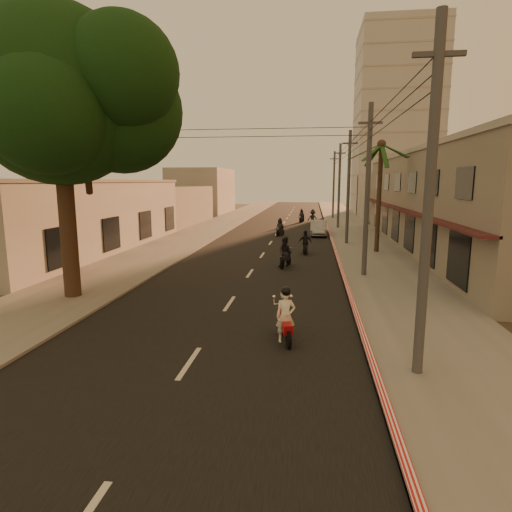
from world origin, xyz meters
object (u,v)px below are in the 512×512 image
object	(u,v)px
scooter_red	(285,317)
scooter_far_c	(302,216)
scooter_far_a	(280,228)
parked_car	(318,228)
palm_tree	(381,151)
broadleaf_tree	(69,97)
scooter_mid_b	(305,243)
scooter_mid_a	(285,253)
scooter_far_b	(313,219)

from	to	relation	value
scooter_red	scooter_far_c	distance (m)	40.48
scooter_far_a	scooter_far_c	xyz separation A→B (m)	(1.68, 13.71, -0.00)
scooter_red	parked_car	size ratio (longest dim) A/B	0.42
palm_tree	scooter_red	size ratio (longest dim) A/B	4.49
scooter_red	scooter_far_c	xyz separation A→B (m)	(-0.47, 40.48, -0.04)
broadleaf_tree	palm_tree	distance (m)	20.18
scooter_mid_b	scooter_far_a	distance (m)	10.17
scooter_mid_a	scooter_far_b	distance (m)	23.83
scooter_far_c	scooter_mid_b	bearing A→B (deg)	-70.02
scooter_red	parked_car	bearing A→B (deg)	73.71
parked_car	scooter_far_c	world-z (taller)	scooter_far_c
broadleaf_tree	scooter_mid_b	distance (m)	17.72
scooter_far_b	scooter_far_c	world-z (taller)	scooter_far_b
scooter_mid_b	palm_tree	bearing A→B (deg)	9.41
palm_tree	scooter_far_c	world-z (taller)	palm_tree
parked_car	scooter_far_c	bearing A→B (deg)	98.07
scooter_red	parked_car	distance (m)	27.57
parked_car	scooter_mid_b	bearing A→B (deg)	-96.06
scooter_mid_b	scooter_far_a	bearing A→B (deg)	101.71
scooter_red	parked_car	world-z (taller)	scooter_red
scooter_mid_a	scooter_mid_b	distance (m)	5.06
scooter_far_b	scooter_far_c	distance (m)	4.92
scooter_far_a	parked_car	bearing A→B (deg)	30.84
scooter_far_a	scooter_far_b	world-z (taller)	scooter_far_b
scooter_mid_b	scooter_far_c	world-z (taller)	scooter_mid_b
scooter_mid_b	broadleaf_tree	bearing A→B (deg)	-129.28
broadleaf_tree	scooter_mid_b	bearing A→B (deg)	53.25
palm_tree	parked_car	bearing A→B (deg)	112.65
palm_tree	scooter_red	xyz separation A→B (m)	(-5.41, -17.98, -6.34)
broadleaf_tree	parked_car	size ratio (longest dim) A/B	2.77
scooter_mid_b	scooter_far_c	distance (m)	23.58
scooter_mid_a	broadleaf_tree	bearing A→B (deg)	-123.20
broadleaf_tree	scooter_far_b	world-z (taller)	broadleaf_tree
scooter_mid_b	scooter_far_c	size ratio (longest dim) A/B	1.04
scooter_mid_a	scooter_mid_b	bearing A→B (deg)	91.52
palm_tree	scooter_mid_a	size ratio (longest dim) A/B	4.34
scooter_far_b	parked_car	world-z (taller)	scooter_far_b
palm_tree	scooter_mid_b	bearing A→B (deg)	-168.07
scooter_mid_b	parked_car	size ratio (longest dim) A/B	0.40
broadleaf_tree	scooter_far_a	distance (m)	24.93
scooter_mid_b	parked_car	bearing A→B (deg)	81.68
broadleaf_tree	parked_car	bearing A→B (deg)	65.58
scooter_red	scooter_far_c	world-z (taller)	scooter_red
scooter_red	scooter_mid_a	world-z (taller)	scooter_mid_a
broadleaf_tree	scooter_red	distance (m)	12.67
scooter_mid_b	scooter_far_a	xyz separation A→B (m)	(-2.50, 9.86, 0.00)
scooter_mid_a	scooter_mid_b	size ratio (longest dim) A/B	1.08
scooter_mid_a	scooter_far_c	distance (m)	28.51
parked_car	scooter_mid_a	bearing A→B (deg)	-98.19
scooter_red	scooter_far_a	bearing A→B (deg)	81.28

